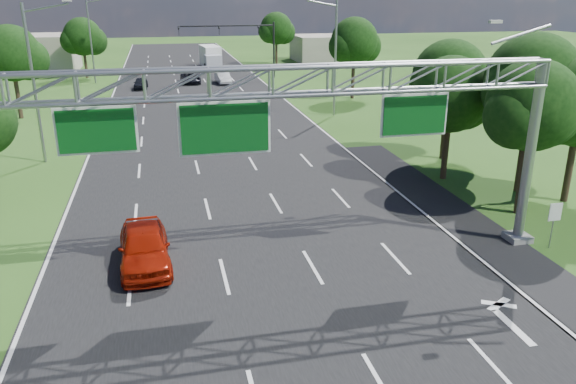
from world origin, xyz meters
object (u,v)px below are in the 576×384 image
object	(u,v)px
regulatory_sign	(555,216)
box_truck	(211,57)
sign_gantry	(273,98)
red_coupe	(144,246)
traffic_signal	(247,37)

from	to	relation	value
regulatory_sign	box_truck	xyz separation A→B (m)	(-8.52, 66.07, -0.03)
sign_gantry	box_truck	world-z (taller)	sign_gantry
regulatory_sign	red_coupe	world-z (taller)	regulatory_sign
red_coupe	box_truck	size ratio (longest dim) A/B	0.59
sign_gantry	traffic_signal	bearing A→B (deg)	82.32
box_truck	sign_gantry	bearing A→B (deg)	-98.82
sign_gantry	traffic_signal	world-z (taller)	sign_gantry
traffic_signal	box_truck	distance (m)	13.10
regulatory_sign	traffic_signal	distance (m)	54.37
box_truck	regulatory_sign	bearing A→B (deg)	-88.35
red_coupe	box_truck	distance (m)	64.44
traffic_signal	box_truck	xyz separation A→B (m)	(-3.60, 12.05, -3.69)
regulatory_sign	traffic_signal	size ratio (longest dim) A/B	0.17
sign_gantry	red_coupe	size ratio (longest dim) A/B	4.75
sign_gantry	box_truck	distance (m)	65.37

